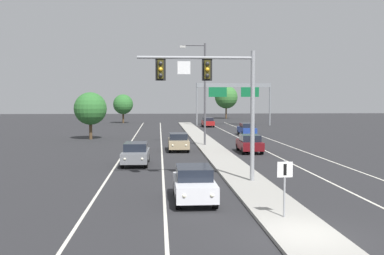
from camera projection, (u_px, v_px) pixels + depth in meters
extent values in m
plane|color=#28282B|center=(305.00, 238.00, 15.45)|extent=(260.00, 260.00, 0.00)
cube|color=#9E9B93|center=(227.00, 162.00, 33.36)|extent=(2.40, 110.00, 0.15)
cube|color=silver|center=(162.00, 152.00, 39.99)|extent=(0.14, 100.00, 0.01)
cube|color=silver|center=(267.00, 152.00, 40.67)|extent=(0.14, 100.00, 0.01)
cube|color=silver|center=(124.00, 153.00, 39.75)|extent=(0.14, 100.00, 0.01)
cube|color=silver|center=(303.00, 151.00, 40.91)|extent=(0.14, 100.00, 0.01)
cylinder|color=gray|center=(253.00, 116.00, 25.19)|extent=(0.24, 0.24, 7.20)
cylinder|color=gray|center=(196.00, 58.00, 24.76)|extent=(6.34, 0.16, 0.16)
cube|color=black|center=(207.00, 70.00, 24.89)|extent=(0.56, 0.06, 1.20)
cube|color=#38330F|center=(207.00, 70.00, 24.85)|extent=(0.32, 0.32, 1.00)
sphere|color=#282828|center=(207.00, 64.00, 24.66)|extent=(0.22, 0.22, 0.22)
sphere|color=#F2A819|center=(207.00, 69.00, 24.68)|extent=(0.22, 0.22, 0.22)
sphere|color=#282828|center=(207.00, 75.00, 24.70)|extent=(0.22, 0.22, 0.22)
cube|color=black|center=(161.00, 70.00, 24.71)|extent=(0.56, 0.06, 1.20)
cube|color=#38330F|center=(161.00, 69.00, 24.67)|extent=(0.32, 0.32, 1.00)
sphere|color=#282828|center=(161.00, 63.00, 24.48)|extent=(0.22, 0.22, 0.22)
sphere|color=#F2A819|center=(161.00, 69.00, 24.50)|extent=(0.22, 0.22, 0.22)
sphere|color=#282828|center=(161.00, 75.00, 24.52)|extent=(0.22, 0.22, 0.22)
cube|color=white|center=(184.00, 68.00, 24.73)|extent=(0.70, 0.04, 0.70)
cylinder|color=gray|center=(284.00, 189.00, 17.53)|extent=(0.08, 0.08, 2.20)
cube|color=white|center=(285.00, 170.00, 17.45)|extent=(0.60, 0.03, 0.60)
cube|color=black|center=(285.00, 170.00, 17.44)|extent=(0.12, 0.01, 0.44)
cylinder|color=#4C4C51|center=(205.00, 94.00, 44.96)|extent=(0.20, 0.20, 10.00)
cylinder|color=#4C4C51|center=(194.00, 45.00, 44.58)|extent=(2.20, 0.12, 0.12)
cube|color=#B7B7B2|center=(183.00, 47.00, 44.51)|extent=(0.56, 0.28, 0.20)
cube|color=silver|center=(194.00, 187.00, 20.96)|extent=(1.80, 4.40, 0.70)
cube|color=black|center=(194.00, 172.00, 21.14)|extent=(1.58, 2.38, 0.56)
sphere|color=#EAE5C6|center=(212.00, 195.00, 18.83)|extent=(0.18, 0.18, 0.18)
sphere|color=#EAE5C6|center=(184.00, 196.00, 18.74)|extent=(0.18, 0.18, 0.18)
cylinder|color=black|center=(215.00, 201.00, 19.54)|extent=(0.22, 0.64, 0.64)
cylinder|color=black|center=(178.00, 202.00, 19.43)|extent=(0.22, 0.64, 0.64)
cylinder|color=black|center=(208.00, 188.00, 22.53)|extent=(0.22, 0.64, 0.64)
cylinder|color=black|center=(176.00, 188.00, 22.42)|extent=(0.22, 0.64, 0.64)
cube|color=slate|center=(136.00, 156.00, 32.40)|extent=(1.88, 4.43, 0.70)
cube|color=black|center=(136.00, 147.00, 32.58)|extent=(1.63, 2.41, 0.56)
sphere|color=#EAE5C6|center=(142.00, 159.00, 30.26)|extent=(0.18, 0.18, 0.18)
sphere|color=#EAE5C6|center=(125.00, 159.00, 30.19)|extent=(0.18, 0.18, 0.18)
cylinder|color=black|center=(146.00, 163.00, 30.97)|extent=(0.23, 0.64, 0.64)
cylinder|color=black|center=(122.00, 164.00, 30.89)|extent=(0.23, 0.64, 0.64)
cylinder|color=black|center=(148.00, 158.00, 33.96)|extent=(0.23, 0.64, 0.64)
cylinder|color=black|center=(126.00, 158.00, 33.88)|extent=(0.23, 0.64, 0.64)
cube|color=tan|center=(178.00, 143.00, 41.30)|extent=(1.82, 4.41, 0.70)
cube|color=black|center=(178.00, 136.00, 41.48)|extent=(1.59, 2.38, 0.56)
sphere|color=#EAE5C6|center=(186.00, 145.00, 39.17)|extent=(0.18, 0.18, 0.18)
sphere|color=#EAE5C6|center=(173.00, 145.00, 39.09)|extent=(0.18, 0.18, 0.18)
cylinder|color=black|center=(188.00, 149.00, 39.89)|extent=(0.22, 0.64, 0.64)
cylinder|color=black|center=(170.00, 149.00, 39.78)|extent=(0.22, 0.64, 0.64)
cylinder|color=black|center=(186.00, 145.00, 42.88)|extent=(0.22, 0.64, 0.64)
cylinder|color=black|center=(169.00, 146.00, 42.77)|extent=(0.22, 0.64, 0.64)
cube|color=#5B0F14|center=(249.00, 145.00, 40.03)|extent=(1.90, 4.44, 0.70)
cube|color=black|center=(250.00, 138.00, 39.77)|extent=(1.64, 2.41, 0.56)
sphere|color=#EAE5C6|center=(239.00, 142.00, 42.17)|extent=(0.18, 0.18, 0.18)
sphere|color=#EAE5C6|center=(251.00, 142.00, 42.23)|extent=(0.18, 0.18, 0.18)
cylinder|color=black|center=(238.00, 147.00, 41.50)|extent=(0.23, 0.64, 0.64)
cylinder|color=black|center=(255.00, 147.00, 41.58)|extent=(0.23, 0.64, 0.64)
cylinder|color=black|center=(243.00, 151.00, 38.51)|extent=(0.23, 0.64, 0.64)
cylinder|color=black|center=(262.00, 151.00, 38.59)|extent=(0.23, 0.64, 0.64)
cube|color=navy|center=(247.00, 130.00, 58.96)|extent=(1.83, 4.41, 0.70)
cube|color=black|center=(247.00, 125.00, 58.70)|extent=(1.60, 2.39, 0.56)
sphere|color=#EAE5C6|center=(239.00, 129.00, 61.08)|extent=(0.18, 0.18, 0.18)
sphere|color=#EAE5C6|center=(248.00, 129.00, 61.17)|extent=(0.18, 0.18, 0.18)
cylinder|color=black|center=(239.00, 132.00, 60.41)|extent=(0.22, 0.64, 0.64)
cylinder|color=black|center=(250.00, 132.00, 60.54)|extent=(0.22, 0.64, 0.64)
cylinder|color=black|center=(243.00, 134.00, 57.43)|extent=(0.22, 0.64, 0.64)
cylinder|color=black|center=(255.00, 134.00, 57.55)|extent=(0.22, 0.64, 0.64)
cube|color=maroon|center=(208.00, 123.00, 76.65)|extent=(1.83, 4.41, 0.70)
cube|color=black|center=(208.00, 119.00, 76.39)|extent=(1.60, 2.39, 0.56)
sphere|color=#EAE5C6|center=(203.00, 122.00, 78.77)|extent=(0.18, 0.18, 0.18)
sphere|color=#EAE5C6|center=(210.00, 122.00, 78.86)|extent=(0.18, 0.18, 0.18)
cylinder|color=black|center=(202.00, 124.00, 78.10)|extent=(0.22, 0.64, 0.64)
cylinder|color=black|center=(211.00, 124.00, 78.23)|extent=(0.22, 0.64, 0.64)
cylinder|color=black|center=(204.00, 125.00, 75.12)|extent=(0.22, 0.64, 0.64)
cylinder|color=black|center=(214.00, 125.00, 75.25)|extent=(0.22, 0.64, 0.64)
cylinder|color=gray|center=(197.00, 104.00, 79.74)|extent=(0.28, 0.28, 7.50)
cylinder|color=gray|center=(270.00, 104.00, 80.68)|extent=(0.28, 0.28, 7.50)
cube|color=gray|center=(234.00, 85.00, 80.00)|extent=(13.00, 0.36, 0.70)
cube|color=#0F6033|center=(218.00, 92.00, 79.67)|extent=(3.20, 0.08, 1.70)
cube|color=#0F6033|center=(250.00, 92.00, 80.08)|extent=(3.20, 0.08, 1.70)
cylinder|color=#4C3823|center=(226.00, 112.00, 108.08)|extent=(0.36, 0.36, 2.96)
sphere|color=#387533|center=(226.00, 97.00, 107.85)|extent=(5.42, 5.42, 5.42)
cylinder|color=#4C3823|center=(123.00, 118.00, 88.57)|extent=(0.36, 0.36, 2.11)
sphere|color=#2D6B2D|center=(123.00, 104.00, 88.41)|extent=(3.86, 3.86, 3.86)
cylinder|color=#4C3823|center=(91.00, 130.00, 52.98)|extent=(0.36, 0.36, 2.07)
sphere|color=#2D6B2D|center=(90.00, 109.00, 52.82)|extent=(3.79, 3.79, 3.79)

